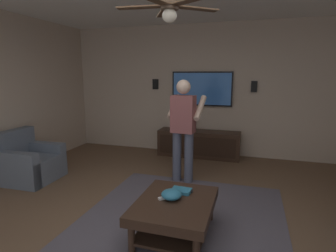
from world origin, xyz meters
TOP-DOWN VIEW (x-y plane):
  - ground_plane at (0.00, 0.00)m, footprint 7.59×7.59m
  - wall_back_tv at (3.21, 0.00)m, footprint 0.10×6.22m
  - area_rug at (0.13, -0.23)m, footprint 2.77×2.39m
  - armchair at (0.76, 2.50)m, footprint 0.82×0.83m
  - coffee_table at (-0.07, -0.23)m, footprint 1.00×0.80m
  - media_console at (2.88, 0.08)m, footprint 0.45×1.70m
  - tv at (3.12, 0.08)m, footprint 0.05×1.28m
  - person_standing at (1.44, 0.06)m, footprint 0.57×0.57m
  - bowl at (-0.04, -0.18)m, footprint 0.22×0.22m
  - remote_white at (-0.05, -0.11)m, footprint 0.14×0.13m
  - remote_black at (0.18, -0.29)m, footprint 0.06×0.15m
  - book at (0.16, -0.24)m, footprint 0.17×0.23m
  - vase_round at (2.90, 0.32)m, footprint 0.22×0.22m
  - wall_speaker_left at (3.13, -0.97)m, footprint 0.06×0.12m
  - wall_speaker_right at (3.13, 1.13)m, footprint 0.06×0.12m
  - ceiling_fan at (0.34, -0.04)m, footprint 1.16×1.15m

SIDE VIEW (x-z plane):
  - ground_plane at x=0.00m, z-range 0.00..0.00m
  - area_rug at x=0.13m, z-range 0.00..0.01m
  - media_console at x=2.88m, z-range 0.00..0.55m
  - armchair at x=0.76m, z-range -0.13..0.69m
  - coffee_table at x=-0.07m, z-range 0.10..0.50m
  - remote_white at x=-0.05m, z-range 0.40..0.42m
  - remote_black at x=0.18m, z-range 0.40..0.42m
  - book at x=0.16m, z-range 0.40..0.44m
  - bowl at x=-0.04m, z-range 0.40..0.50m
  - vase_round at x=2.90m, z-range 0.55..0.77m
  - person_standing at x=1.44m, z-range 0.11..1.75m
  - wall_back_tv at x=3.21m, z-range 0.00..2.75m
  - tv at x=3.12m, z-range 1.05..1.77m
  - wall_speaker_left at x=3.13m, z-range 1.37..1.59m
  - wall_speaker_right at x=3.13m, z-range 1.39..1.61m
  - ceiling_fan at x=0.34m, z-range 2.20..2.66m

